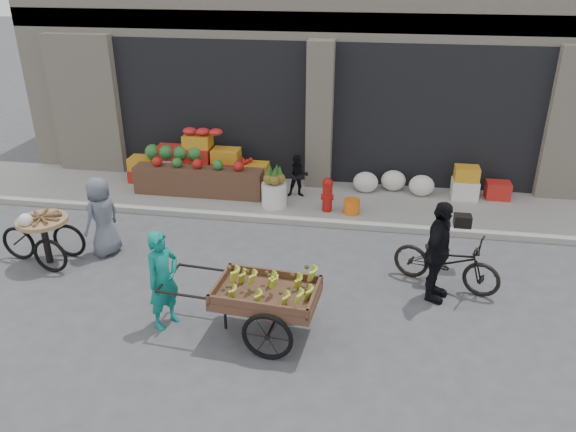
% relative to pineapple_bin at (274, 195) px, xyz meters
% --- Properties ---
extents(ground, '(80.00, 80.00, 0.00)m').
position_rel_pineapple_bin_xyz_m(ground, '(0.75, -3.60, -0.37)').
color(ground, '#424244').
rests_on(ground, ground).
extents(sidewalk, '(18.00, 2.20, 0.12)m').
position_rel_pineapple_bin_xyz_m(sidewalk, '(0.75, 0.50, -0.31)').
color(sidewalk, gray).
rests_on(sidewalk, ground).
extents(building, '(14.00, 6.45, 7.00)m').
position_rel_pineapple_bin_xyz_m(building, '(0.75, 4.43, 3.00)').
color(building, beige).
rests_on(building, ground).
extents(fruit_display, '(3.10, 1.12, 1.24)m').
position_rel_pineapple_bin_xyz_m(fruit_display, '(-1.73, 0.78, 0.30)').
color(fruit_display, red).
rests_on(fruit_display, sidewalk).
extents(pineapple_bin, '(0.52, 0.52, 0.50)m').
position_rel_pineapple_bin_xyz_m(pineapple_bin, '(0.00, 0.00, 0.00)').
color(pineapple_bin, silver).
rests_on(pineapple_bin, sidewalk).
extents(fire_hydrant, '(0.22, 0.22, 0.71)m').
position_rel_pineapple_bin_xyz_m(fire_hydrant, '(1.10, -0.05, 0.13)').
color(fire_hydrant, '#A5140F').
rests_on(fire_hydrant, sidewalk).
extents(orange_bucket, '(0.32, 0.32, 0.30)m').
position_rel_pineapple_bin_xyz_m(orange_bucket, '(1.60, -0.10, -0.10)').
color(orange_bucket, orange).
rests_on(orange_bucket, sidewalk).
extents(right_bay_goods, '(3.35, 0.60, 0.70)m').
position_rel_pineapple_bin_xyz_m(right_bay_goods, '(3.36, 1.10, 0.04)').
color(right_bay_goods, silver).
rests_on(right_bay_goods, sidewalk).
extents(seated_person, '(0.51, 0.43, 0.93)m').
position_rel_pineapple_bin_xyz_m(seated_person, '(0.40, 0.60, 0.21)').
color(seated_person, black).
rests_on(seated_person, sidewalk).
extents(banana_cart, '(2.44, 1.16, 0.99)m').
position_rel_pineapple_bin_xyz_m(banana_cart, '(0.63, -4.14, 0.35)').
color(banana_cart, brown).
rests_on(banana_cart, ground).
extents(vendor_woman, '(0.56, 0.64, 1.48)m').
position_rel_pineapple_bin_xyz_m(vendor_woman, '(-0.79, -4.12, 0.37)').
color(vendor_woman, '#0F7A6E').
rests_on(vendor_woman, ground).
extents(tricycle_cart, '(1.44, 0.88, 0.95)m').
position_rel_pineapple_bin_xyz_m(tricycle_cart, '(-3.46, -2.74, 0.20)').
color(tricycle_cart, '#9E7F51').
rests_on(tricycle_cart, ground).
extents(vendor_grey, '(0.68, 0.82, 1.44)m').
position_rel_pineapple_bin_xyz_m(vendor_grey, '(-2.62, -2.26, 0.35)').
color(vendor_grey, slate).
rests_on(vendor_grey, ground).
extents(bicycle, '(1.81, 1.18, 0.90)m').
position_rel_pineapple_bin_xyz_m(bicycle, '(3.23, -2.39, 0.08)').
color(bicycle, black).
rests_on(bicycle, ground).
extents(cyclist, '(0.71, 1.03, 1.62)m').
position_rel_pineapple_bin_xyz_m(cyclist, '(3.03, -2.79, 0.44)').
color(cyclist, black).
rests_on(cyclist, ground).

